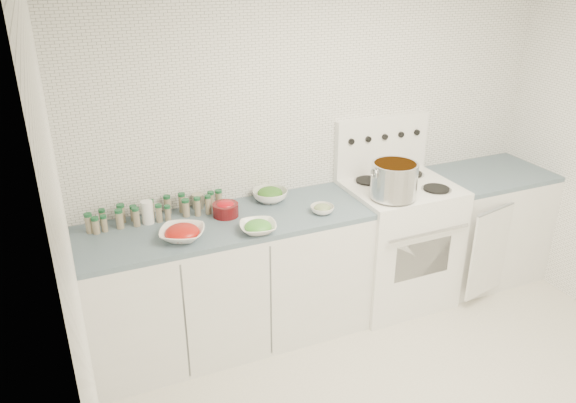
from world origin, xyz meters
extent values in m
cube|color=white|center=(0.00, 1.51, 1.25)|extent=(3.50, 0.02, 2.50)
cube|color=white|center=(-1.76, 0.00, 1.25)|extent=(0.02, 3.00, 2.50)
cube|color=white|center=(-0.82, 1.19, 0.43)|extent=(1.85, 0.62, 0.86)
cube|color=#4A5A6F|center=(-0.82, 1.19, 0.88)|extent=(1.85, 0.62, 0.03)
cube|color=white|center=(0.48, 1.18, 0.46)|extent=(0.76, 0.65, 0.92)
cube|color=black|center=(0.48, 0.86, 0.50)|extent=(0.45, 0.01, 0.28)
cylinder|color=silver|center=(0.48, 0.82, 0.72)|extent=(0.65, 0.02, 0.02)
cube|color=white|center=(0.48, 1.18, 0.93)|extent=(0.76, 0.65, 0.01)
cube|color=white|center=(0.48, 1.47, 1.15)|extent=(0.76, 0.06, 0.43)
cylinder|color=silver|center=(0.30, 1.02, 0.94)|extent=(0.21, 0.21, 0.01)
cylinder|color=black|center=(0.30, 1.02, 0.94)|extent=(0.18, 0.18, 0.01)
cylinder|color=silver|center=(0.66, 1.02, 0.94)|extent=(0.21, 0.21, 0.01)
cylinder|color=black|center=(0.66, 1.02, 0.94)|extent=(0.18, 0.18, 0.01)
cylinder|color=silver|center=(0.30, 1.33, 0.94)|extent=(0.21, 0.21, 0.01)
cylinder|color=black|center=(0.30, 1.33, 0.94)|extent=(0.18, 0.18, 0.01)
cylinder|color=silver|center=(0.66, 1.33, 0.94)|extent=(0.21, 0.21, 0.01)
cylinder|color=black|center=(0.66, 1.33, 0.94)|extent=(0.18, 0.18, 0.01)
cylinder|color=black|center=(0.20, 1.44, 1.22)|extent=(0.04, 0.02, 0.04)
cylinder|color=black|center=(0.34, 1.44, 1.22)|extent=(0.04, 0.02, 0.04)
cylinder|color=black|center=(0.48, 1.44, 1.22)|extent=(0.04, 0.02, 0.04)
cylinder|color=black|center=(0.62, 1.44, 1.22)|extent=(0.04, 0.02, 0.04)
cylinder|color=black|center=(0.76, 1.44, 1.22)|extent=(0.04, 0.02, 0.04)
cube|color=white|center=(1.30, 1.19, 0.43)|extent=(0.89, 0.62, 0.86)
cube|color=#4A5A6F|center=(1.30, 1.19, 0.88)|extent=(0.89, 0.62, 0.03)
cube|color=white|center=(1.07, 0.84, 0.43)|extent=(0.39, 0.10, 0.70)
cylinder|color=silver|center=(0.30, 1.01, 1.07)|extent=(0.31, 0.31, 0.24)
cylinder|color=orange|center=(0.30, 1.01, 1.17)|extent=(0.28, 0.28, 0.03)
torus|color=silver|center=(0.14, 1.01, 1.14)|extent=(0.01, 0.08, 0.08)
torus|color=silver|center=(0.46, 1.01, 1.14)|extent=(0.01, 0.08, 0.08)
imported|color=white|center=(-1.13, 1.06, 0.93)|extent=(0.35, 0.35, 0.06)
ellipsoid|color=red|center=(-1.13, 1.06, 0.95)|extent=(0.19, 0.19, 0.08)
imported|color=white|center=(-0.69, 0.97, 0.93)|extent=(0.26, 0.26, 0.05)
ellipsoid|color=#3F862C|center=(-0.69, 0.97, 0.94)|extent=(0.16, 0.16, 0.07)
imported|color=white|center=(-0.45, 1.37, 0.94)|extent=(0.30, 0.30, 0.07)
ellipsoid|color=#265E1B|center=(-0.45, 1.37, 0.96)|extent=(0.17, 0.17, 0.08)
imported|color=white|center=(-0.21, 1.05, 0.92)|extent=(0.18, 0.18, 0.05)
ellipsoid|color=#2B4E1F|center=(-0.21, 1.05, 0.94)|extent=(0.11, 0.11, 0.05)
cylinder|color=#510D10|center=(-0.80, 1.26, 0.94)|extent=(0.17, 0.17, 0.08)
ellipsoid|color=#A80B10|center=(-0.80, 1.26, 0.97)|extent=(0.12, 0.12, 0.06)
cylinder|color=white|center=(-1.28, 1.36, 0.97)|extent=(0.10, 0.10, 0.15)
cylinder|color=#B2AE96|center=(-0.93, 1.45, 0.95)|extent=(0.10, 0.10, 0.10)
cylinder|color=gray|center=(-1.54, 1.44, 0.94)|extent=(0.04, 0.04, 0.09)
cylinder|color=#164E2A|center=(-1.54, 1.44, 1.00)|extent=(0.04, 0.04, 0.02)
cylinder|color=gray|center=(-1.43, 1.43, 0.95)|extent=(0.05, 0.05, 0.10)
cylinder|color=#164E2A|center=(-1.43, 1.43, 1.01)|extent=(0.05, 0.05, 0.02)
cylinder|color=gray|center=(-1.36, 1.43, 0.94)|extent=(0.04, 0.04, 0.09)
cylinder|color=#164E2A|center=(-1.36, 1.43, 0.99)|extent=(0.04, 0.04, 0.02)
cylinder|color=gray|center=(-1.24, 1.43, 0.95)|extent=(0.04, 0.04, 0.11)
cylinder|color=#164E2A|center=(-1.24, 1.43, 1.01)|extent=(0.04, 0.04, 0.02)
cylinder|color=gray|center=(-1.14, 1.45, 0.95)|extent=(0.04, 0.04, 0.11)
cylinder|color=#164E2A|center=(-1.14, 1.45, 1.01)|extent=(0.05, 0.05, 0.02)
cylinder|color=gray|center=(-1.04, 1.43, 0.96)|extent=(0.04, 0.04, 0.11)
cylinder|color=#164E2A|center=(-1.04, 1.43, 1.02)|extent=(0.05, 0.05, 0.02)
cylinder|color=gray|center=(-0.85, 1.43, 0.95)|extent=(0.04, 0.04, 0.09)
cylinder|color=#164E2A|center=(-0.85, 1.43, 1.00)|extent=(0.04, 0.04, 0.02)
cylinder|color=gray|center=(-0.79, 1.44, 0.95)|extent=(0.05, 0.05, 0.09)
cylinder|color=#164E2A|center=(-0.79, 1.44, 1.00)|extent=(0.05, 0.05, 0.02)
cylinder|color=gray|center=(-1.54, 1.34, 0.94)|extent=(0.04, 0.04, 0.09)
cylinder|color=#164E2A|center=(-1.54, 1.34, 1.00)|extent=(0.04, 0.04, 0.02)
cylinder|color=gray|center=(-1.45, 1.35, 0.95)|extent=(0.05, 0.05, 0.11)
cylinder|color=#164E2A|center=(-1.45, 1.35, 1.01)|extent=(0.05, 0.05, 0.02)
cylinder|color=gray|center=(-1.35, 1.34, 0.95)|extent=(0.04, 0.04, 0.11)
cylinder|color=#164E2A|center=(-1.35, 1.34, 1.01)|extent=(0.04, 0.04, 0.02)
cylinder|color=gray|center=(-1.21, 1.34, 0.95)|extent=(0.04, 0.04, 0.10)
cylinder|color=#164E2A|center=(-1.21, 1.34, 1.01)|extent=(0.04, 0.04, 0.02)
cylinder|color=gray|center=(-1.16, 1.34, 0.94)|extent=(0.04, 0.04, 0.09)
cylinder|color=#164E2A|center=(-1.16, 1.34, 1.00)|extent=(0.04, 0.04, 0.02)
cylinder|color=gray|center=(-1.04, 1.36, 0.95)|extent=(0.05, 0.05, 0.10)
cylinder|color=#164E2A|center=(-1.04, 1.36, 1.01)|extent=(0.05, 0.05, 0.02)
cylinder|color=gray|center=(-0.97, 1.34, 0.95)|extent=(0.04, 0.04, 0.11)
cylinder|color=#164E2A|center=(-0.97, 1.34, 1.02)|extent=(0.04, 0.04, 0.02)
cylinder|color=gray|center=(-0.90, 1.34, 0.96)|extent=(0.04, 0.04, 0.11)
cylinder|color=#164E2A|center=(-0.90, 1.34, 1.02)|extent=(0.04, 0.04, 0.02)
cylinder|color=gray|center=(-1.60, 1.34, 0.94)|extent=(0.04, 0.04, 0.09)
cylinder|color=#164E2A|center=(-1.60, 1.34, 1.00)|extent=(0.05, 0.05, 0.02)
cylinder|color=gray|center=(-1.63, 1.36, 0.95)|extent=(0.05, 0.05, 0.11)
cylinder|color=#164E2A|center=(-1.63, 1.36, 1.02)|extent=(0.05, 0.05, 0.02)
camera|label=1|loc=(-1.73, -1.89, 2.46)|focal=35.00mm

